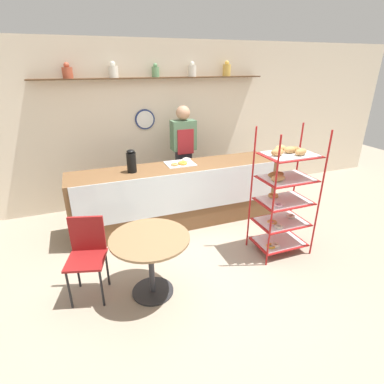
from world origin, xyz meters
The scene contains 9 objects.
ground_plane centered at (0.00, 0.00, 0.00)m, with size 14.00×14.00×0.00m, color gray.
back_wall centered at (0.00, 2.12, 1.37)m, with size 10.00×0.30×2.70m.
display_counter centered at (0.00, 1.02, 0.47)m, with size 3.11×0.63×0.94m.
pastry_rack centered at (1.03, -0.17, 0.82)m, with size 0.70×0.50×1.65m.
person_worker centered at (0.32, 1.61, 0.96)m, with size 0.39×0.23×1.72m.
cafe_table centered at (-0.74, -0.38, 0.54)m, with size 0.83×0.83×0.70m.
cafe_chair centered at (-1.36, -0.11, 0.54)m, with size 0.47×0.47×0.88m.
coffee_carafe centered at (-0.64, 1.01, 1.09)m, with size 0.13×0.13×0.32m.
donut_tray_counter centered at (0.11, 1.11, 0.96)m, with size 0.43×0.35×0.05m.
Camera 1 is at (-1.27, -2.97, 2.33)m, focal length 28.00 mm.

